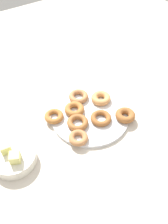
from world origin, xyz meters
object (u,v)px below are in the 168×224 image
at_px(donut_plate, 90,115).
at_px(donut_0, 74,109).
at_px(donut_1, 78,122).
at_px(donut_2, 79,96).
at_px(fruit_bowl, 14,158).
at_px(melon_chunk_right, 5,148).
at_px(donut_3, 101,118).
at_px(donut_7, 125,115).
at_px(donut_6, 101,98).
at_px(melon_chunk_left, 15,157).
at_px(donut_4, 54,116).
at_px(donut_5, 78,138).

xyz_separation_m(donut_plate, donut_0, (0.05, 0.05, 0.02)).
relative_size(donut_1, donut_2, 0.99).
bearing_deg(fruit_bowl, donut_1, -89.34).
xyz_separation_m(donut_plate, melon_chunk_right, (0.01, 0.37, 0.05)).
relative_size(donut_3, donut_7, 1.05).
relative_size(donut_6, melon_chunk_left, 2.42).
distance_m(donut_0, donut_4, 0.09).
height_order(donut_3, donut_6, donut_6).
height_order(donut_6, donut_7, same).
relative_size(donut_3, melon_chunk_left, 2.43).
xyz_separation_m(donut_3, donut_7, (-0.05, -0.09, 0.00)).
xyz_separation_m(donut_plate, donut_6, (0.04, -0.09, 0.02)).
height_order(donut_4, melon_chunk_left, melon_chunk_left).
bearing_deg(donut_7, donut_2, 24.52).
bearing_deg(donut_3, fruit_bowl, 85.07).
xyz_separation_m(donut_4, donut_5, (-0.15, -0.02, 0.00)).
relative_size(donut_4, donut_6, 0.92).
xyz_separation_m(donut_plate, donut_5, (-0.08, 0.12, 0.02)).
distance_m(donut_4, melon_chunk_left, 0.25).
height_order(donut_3, melon_chunk_left, melon_chunk_left).
bearing_deg(fruit_bowl, donut_5, -104.59).
height_order(donut_0, donut_1, donut_0).
xyz_separation_m(donut_plate, donut_2, (0.11, -0.01, 0.02)).
bearing_deg(melon_chunk_right, donut_6, -86.00).
distance_m(donut_3, melon_chunk_right, 0.39).
bearing_deg(donut_5, donut_plate, -53.93).
bearing_deg(donut_5, donut_1, -32.12).
bearing_deg(fruit_bowl, donut_6, -82.31).
height_order(donut_plate, melon_chunk_left, melon_chunk_left).
relative_size(donut_4, melon_chunk_left, 2.22).
bearing_deg(donut_2, donut_7, -155.48).
bearing_deg(donut_6, donut_4, 82.76).
relative_size(donut_5, melon_chunk_left, 2.13).
xyz_separation_m(donut_0, melon_chunk_right, (-0.04, 0.32, 0.03)).
distance_m(donut_0, donut_3, 0.12).
distance_m(donut_plate, donut_7, 0.15).
height_order(donut_4, fruit_bowl, fruit_bowl).
bearing_deg(donut_3, donut_4, 52.00).
distance_m(donut_5, melon_chunk_left, 0.24).
bearing_deg(donut_3, donut_2, 1.32).
bearing_deg(donut_4, donut_7, -124.45).
bearing_deg(donut_5, donut_3, -77.38).
distance_m(donut_6, melon_chunk_left, 0.45).
relative_size(donut_3, donut_6, 1.00).
bearing_deg(donut_plate, donut_4, 64.16).
xyz_separation_m(donut_1, donut_6, (0.06, -0.16, 0.00)).
height_order(donut_plate, donut_2, donut_2).
relative_size(donut_1, fruit_bowl, 0.55).
bearing_deg(melon_chunk_left, donut_5, -98.12).
bearing_deg(melon_chunk_right, donut_1, -94.87).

